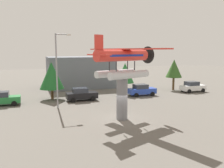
# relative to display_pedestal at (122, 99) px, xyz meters

# --- Properties ---
(ground_plane) EXTENTS (140.00, 140.00, 0.00)m
(ground_plane) POSITION_rel_display_pedestal_xyz_m (0.00, 0.00, -2.10)
(ground_plane) COLOR #605B54
(display_pedestal) EXTENTS (1.10, 1.10, 4.19)m
(display_pedestal) POSITION_rel_display_pedestal_xyz_m (0.00, 0.00, 0.00)
(display_pedestal) COLOR slate
(display_pedestal) RESTS_ON ground
(floatplane_monument) EXTENTS (7.19, 10.12, 4.00)m
(floatplane_monument) POSITION_rel_display_pedestal_xyz_m (0.12, 0.05, 3.77)
(floatplane_monument) COLOR silver
(floatplane_monument) RESTS_ON display_pedestal
(car_near_green) EXTENTS (4.20, 2.02, 1.76)m
(car_near_green) POSITION_rel_display_pedestal_xyz_m (-11.96, 10.33, -1.22)
(car_near_green) COLOR #237A38
(car_near_green) RESTS_ON ground
(car_mid_black) EXTENTS (4.20, 2.02, 1.76)m
(car_mid_black) POSITION_rel_display_pedestal_xyz_m (-2.01, 9.95, -1.22)
(car_mid_black) COLOR black
(car_mid_black) RESTS_ON ground
(car_far_blue) EXTENTS (4.20, 2.02, 1.76)m
(car_far_blue) POSITION_rel_display_pedestal_xyz_m (7.37, 10.42, -1.22)
(car_far_blue) COLOR #2847B7
(car_far_blue) RESTS_ON ground
(car_distant_white) EXTENTS (4.20, 2.02, 1.76)m
(car_distant_white) POSITION_rel_display_pedestal_xyz_m (16.81, 10.52, -1.22)
(car_distant_white) COLOR white
(car_distant_white) RESTS_ON ground
(streetlight_primary) EXTENTS (1.84, 0.28, 8.77)m
(streetlight_primary) POSITION_rel_display_pedestal_xyz_m (-5.36, 6.81, 2.94)
(streetlight_primary) COLOR gray
(streetlight_primary) RESTS_ON ground
(storefront_building) EXTENTS (11.81, 7.76, 5.67)m
(storefront_building) POSITION_rel_display_pedestal_xyz_m (0.32, 22.00, 0.74)
(storefront_building) COLOR slate
(storefront_building) RESTS_ON ground
(tree_east) EXTENTS (3.35, 3.35, 5.26)m
(tree_east) POSITION_rel_display_pedestal_xyz_m (-5.72, 12.03, 1.29)
(tree_east) COLOR brown
(tree_east) RESTS_ON ground
(tree_center_back) EXTENTS (2.75, 2.75, 4.89)m
(tree_center_back) POSITION_rel_display_pedestal_xyz_m (5.38, 12.23, 1.24)
(tree_center_back) COLOR brown
(tree_center_back) RESTS_ON ground
(tree_far_east) EXTENTS (2.76, 2.76, 5.30)m
(tree_far_east) POSITION_rel_display_pedestal_xyz_m (14.86, 13.17, 1.64)
(tree_far_east) COLOR brown
(tree_far_east) RESTS_ON ground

